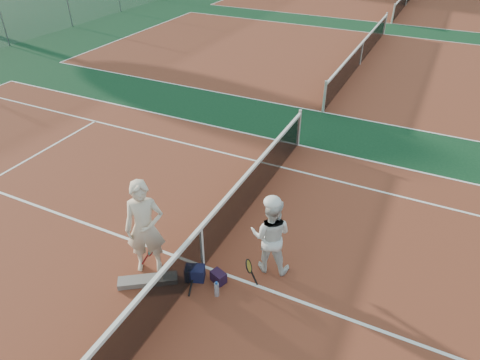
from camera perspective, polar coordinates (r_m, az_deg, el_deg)
name	(u,v)px	position (r m, az deg, el deg)	size (l,w,h in m)	color
ground	(203,266)	(8.55, -4.92, -11.41)	(130.00, 130.00, 0.00)	#0D321A
court_main	(203,266)	(8.55, -4.93, -11.39)	(23.77, 10.97, 0.01)	brown
court_far_a	(360,64)	(19.83, 15.68, 14.61)	(23.77, 10.97, 0.01)	brown
court_far_b	(405,6)	(32.84, 21.19, 20.87)	(23.77, 10.97, 0.01)	brown
net_main	(202,247)	(8.20, -5.10, -8.88)	(0.10, 10.98, 1.02)	black
net_far_a	(362,53)	(19.69, 15.91, 16.00)	(0.10, 10.98, 1.02)	black
player_a	(145,228)	(8.03, -12.57, -6.26)	(0.72, 0.47, 1.98)	beige
player_b	(271,235)	(7.99, 4.13, -7.39)	(0.78, 0.61, 1.61)	silver
racket_red	(152,255)	(8.54, -11.65, -9.79)	(0.35, 0.27, 0.52)	maroon
racket_black_held	(249,272)	(8.01, 1.17, -12.23)	(0.24, 0.27, 0.57)	black
racket_spare	(194,275)	(8.32, -6.20, -12.52)	(0.60, 0.27, 0.13)	black
sports_bag_navy	(195,273)	(8.24, -6.03, -12.24)	(0.36, 0.25, 0.28)	black
sports_bag_purple	(219,277)	(8.18, -2.88, -12.79)	(0.28, 0.19, 0.23)	black
net_cover_canvas	(148,280)	(8.37, -12.19, -12.96)	(1.09, 0.25, 0.11)	slate
water_bottle	(217,290)	(7.92, -3.13, -14.38)	(0.09, 0.09, 0.30)	silver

